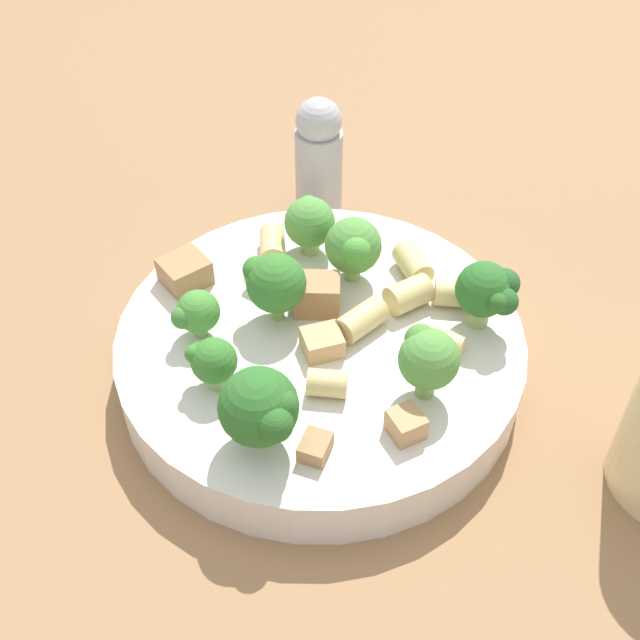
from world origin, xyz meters
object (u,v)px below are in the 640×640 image
rigatoni_6 (413,264)px  chicken_chunk_1 (185,271)px  rigatoni_7 (328,383)px  rigatoni_4 (409,295)px  chicken_chunk_2 (406,424)px  broccoli_floret_6 (428,357)px  chicken_chunk_4 (316,343)px  rigatoni_0 (361,319)px  broccoli_floret_5 (308,222)px  pepper_shaker (319,156)px  broccoli_floret_3 (197,313)px  rigatoni_5 (272,246)px  chicken_chunk_3 (315,447)px  broccoli_floret_0 (212,361)px  broccoli_floret_4 (354,246)px  rigatoni_3 (454,293)px  broccoli_floret_7 (261,408)px  rigatoni_2 (265,280)px  broccoli_floret_2 (489,295)px  broccoli_floret_1 (273,282)px  pasta_bowl (320,348)px  rigatoni_1 (441,340)px  chicken_chunk_0 (323,295)px

rigatoni_6 → chicken_chunk_1: bearing=177.9°
rigatoni_7 → rigatoni_4: bearing=49.6°
chicken_chunk_2 → broccoli_floret_6: bearing=61.9°
chicken_chunk_4 → rigatoni_0: bearing=29.2°
broccoli_floret_5 → pepper_shaker: size_ratio=0.43×
broccoli_floret_3 → broccoli_floret_6: 0.13m
rigatoni_5 → chicken_chunk_3: 0.15m
broccoli_floret_0 → chicken_chunk_1: 0.08m
broccoli_floret_3 → chicken_chunk_1: 0.05m
broccoli_floret_5 → broccoli_floret_0: bearing=-118.5°
rigatoni_6 → chicken_chunk_3: bearing=-118.7°
broccoli_floret_4 → rigatoni_6: bearing=0.2°
broccoli_floret_6 → pepper_shaker: pepper_shaker is taller
broccoli_floret_6 → rigatoni_3: (0.03, 0.06, -0.02)m
chicken_chunk_2 → broccoli_floret_7: bearing=-179.8°
rigatoni_2 → chicken_chunk_1: chicken_chunk_1 is taller
broccoli_floret_2 → rigatoni_3: (-0.01, 0.02, -0.02)m
rigatoni_4 → chicken_chunk_3: 0.12m
broccoli_floret_2 → rigatoni_2: (-0.12, 0.04, -0.02)m
pepper_shaker → broccoli_floret_1: bearing=-104.7°
broccoli_floret_4 → rigatoni_0: bearing=-90.3°
chicken_chunk_2 → rigatoni_2: bearing=120.3°
broccoli_floret_0 → chicken_chunk_1: (-0.02, 0.08, -0.01)m
chicken_chunk_1 → rigatoni_0: bearing=-26.0°
pasta_bowl → pepper_shaker: bearing=85.3°
rigatoni_3 → broccoli_floret_0: bearing=-160.1°
rigatoni_1 → pepper_shaker: 0.18m
broccoli_floret_4 → broccoli_floret_7: size_ratio=0.88×
broccoli_floret_0 → broccoli_floret_4: size_ratio=0.74×
rigatoni_4 → broccoli_floret_5: bearing=134.1°
chicken_chunk_2 → chicken_chunk_3: bearing=-169.7°
broccoli_floret_1 → chicken_chunk_3: (0.02, -0.10, -0.02)m
rigatoni_2 → chicken_chunk_3: 0.12m
chicken_chunk_3 → pepper_shaker: pepper_shaker is taller
broccoli_floret_6 → pasta_bowl: bearing=136.9°
rigatoni_7 → pasta_bowl: bearing=90.5°
rigatoni_2 → pasta_bowl: bearing=-52.8°
rigatoni_5 → chicken_chunk_4: (0.02, -0.08, -0.00)m
broccoli_floret_7 → rigatoni_0: bearing=52.5°
broccoli_floret_4 → rigatoni_7: broccoli_floret_4 is taller
broccoli_floret_3 → chicken_chunk_0: broccoli_floret_3 is taller
rigatoni_6 → pepper_shaker: pepper_shaker is taller
pasta_bowl → chicken_chunk_3: (-0.01, -0.08, 0.02)m
rigatoni_6 → chicken_chunk_2: size_ratio=1.57×
pasta_bowl → rigatoni_4: size_ratio=9.23×
broccoli_floret_2 → rigatoni_2: 0.13m
broccoli_floret_7 → chicken_chunk_3: size_ratio=2.80×
pasta_bowl → broccoli_floret_2: size_ratio=5.54×
broccoli_floret_0 → chicken_chunk_4: size_ratio=1.46×
broccoli_floret_1 → rigatoni_6: 0.09m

